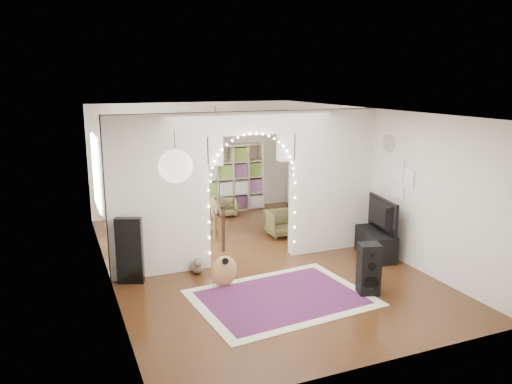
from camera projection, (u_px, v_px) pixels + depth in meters
name	position (u px, v px, depth m)	size (l,w,h in m)	color
floor	(251.00, 259.00, 9.16)	(7.50, 7.50, 0.00)	black
ceiling	(251.00, 111.00, 8.57)	(5.00, 7.50, 0.02)	white
wall_back	(194.00, 158.00, 12.25)	(5.00, 0.02, 2.70)	silver
wall_front	(377.00, 255.00, 5.48)	(5.00, 0.02, 2.70)	silver
wall_left	(105.00, 201.00, 7.94)	(0.02, 7.50, 2.70)	silver
wall_right	(369.00, 178.00, 9.79)	(0.02, 7.50, 2.70)	silver
divider_wall	(251.00, 184.00, 8.85)	(5.00, 0.20, 2.70)	silver
fairy_lights	(254.00, 178.00, 8.70)	(1.64, 0.04, 1.60)	#FFEABF
window	(96.00, 172.00, 9.54)	(0.04, 1.20, 1.40)	white
wall_clock	(389.00, 143.00, 9.08)	(0.31, 0.31, 0.03)	white
picture_frames	(401.00, 179.00, 8.85)	(0.02, 0.50, 0.70)	white
paper_lantern	(175.00, 166.00, 5.80)	(0.40, 0.40, 0.40)	white
ceiling_fan	(215.00, 120.00, 10.44)	(1.10, 1.10, 0.30)	#B68D3C
area_rug	(281.00, 298.00, 7.55)	(2.56, 1.91, 0.02)	maroon
guitar_case	(130.00, 251.00, 8.00)	(0.42, 0.14, 1.09)	black
acoustic_guitar	(224.00, 259.00, 7.88)	(0.45, 0.25, 1.07)	#BD7E4B
tabby_cat	(197.00, 266.00, 8.49)	(0.26, 0.50, 0.33)	brown
floor_speaker	(369.00, 269.00, 7.62)	(0.37, 0.35, 0.81)	black
media_console	(376.00, 244.00, 9.26)	(0.40, 1.00, 0.50)	black
tv	(377.00, 215.00, 9.13)	(1.07, 0.14, 0.62)	black
bookcase	(231.00, 178.00, 12.46)	(1.63, 0.41, 1.67)	#C4B28E
dining_table	(187.00, 206.00, 10.28)	(1.32, 0.99, 0.76)	olive
flower_vase	(186.00, 198.00, 10.25)	(0.18, 0.18, 0.19)	white
dining_chair_left	(227.00, 207.00, 12.08)	(0.45, 0.46, 0.42)	brown
dining_chair_right	(281.00, 223.00, 10.52)	(0.58, 0.59, 0.54)	brown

